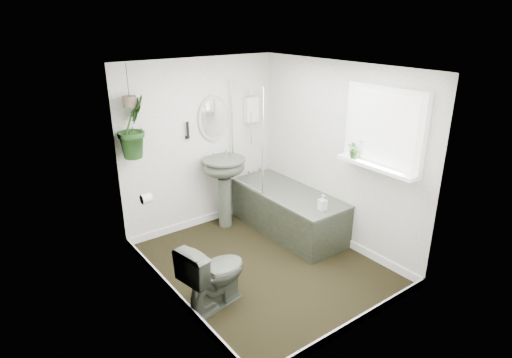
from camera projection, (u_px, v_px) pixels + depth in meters
floor at (263, 265)px, 5.12m from camera, size 2.30×2.80×0.02m
ceiling at (265, 66)px, 4.29m from camera, size 2.30×2.80×0.02m
wall_back at (200, 145)px, 5.76m from camera, size 2.30×0.02×2.30m
wall_front at (365, 221)px, 3.65m from camera, size 2.30×0.02×2.30m
wall_left at (167, 200)px, 4.06m from camera, size 0.02×2.80×2.30m
wall_right at (337, 155)px, 5.35m from camera, size 0.02×2.80×2.30m
skirting at (263, 261)px, 5.10m from camera, size 2.30×2.80×0.10m
bathtub at (288, 211)px, 5.83m from camera, size 0.72×1.72×0.58m
bath_screen at (247, 137)px, 5.66m from camera, size 0.04×0.72×1.40m
shower_box at (251, 109)px, 6.01m from camera, size 0.20×0.10×0.35m
oval_mirror at (214, 118)px, 5.71m from camera, size 0.46×0.03×0.62m
wall_sconce at (188, 130)px, 5.52m from camera, size 0.04×0.04×0.22m
toilet_roll_holder at (146, 199)px, 4.71m from camera, size 0.11×0.11×0.11m
window_recess at (384, 128)px, 4.60m from camera, size 0.08×1.00×0.90m
window_sill at (376, 166)px, 4.72m from camera, size 0.18×1.00×0.04m
window_blinds at (381, 129)px, 4.58m from camera, size 0.01×0.86×0.76m
toilet at (214, 274)px, 4.30m from camera, size 0.77×0.53×0.72m
pedestal_sink at (225, 192)px, 5.91m from camera, size 0.63×0.56×1.00m
sill_plant at (356, 149)px, 4.89m from camera, size 0.23×0.21×0.22m
hanging_plant at (132, 127)px, 4.95m from camera, size 0.51×0.50×0.72m
soap_bottle at (323, 202)px, 5.15m from camera, size 0.10×0.10×0.20m
hanging_pot at (130, 101)px, 4.84m from camera, size 0.16×0.16×0.12m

